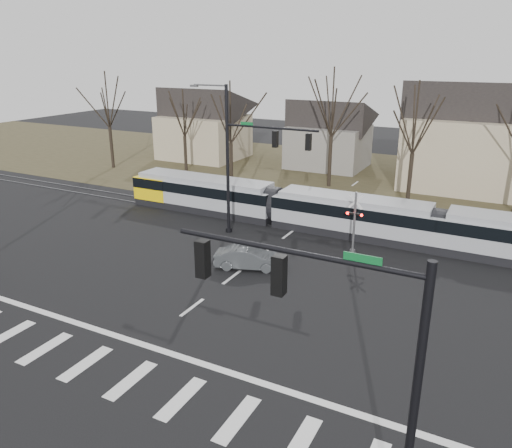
% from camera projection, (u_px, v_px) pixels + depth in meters
% --- Properties ---
extents(ground, '(140.00, 140.00, 0.00)m').
position_uv_depth(ground, '(168.00, 326.00, 23.44)').
color(ground, black).
extents(grass_verge, '(140.00, 28.00, 0.01)m').
position_uv_depth(grass_verge, '(361.00, 179.00, 50.28)').
color(grass_verge, '#38331E').
rests_on(grass_verge, ground).
extents(crosswalk, '(27.00, 2.60, 0.01)m').
position_uv_depth(crosswalk, '(108.00, 371.00, 20.08)').
color(crosswalk, silver).
rests_on(crosswalk, ground).
extents(stop_line, '(28.00, 0.35, 0.01)m').
position_uv_depth(stop_line, '(143.00, 344.00, 21.93)').
color(stop_line, silver).
rests_on(stop_line, ground).
extents(lane_dashes, '(0.18, 30.00, 0.01)m').
position_uv_depth(lane_dashes, '(299.00, 226.00, 36.86)').
color(lane_dashes, silver).
rests_on(lane_dashes, ground).
extents(rail_pair, '(90.00, 1.52, 0.06)m').
position_uv_depth(rail_pair, '(298.00, 226.00, 36.69)').
color(rail_pair, '#59595E').
rests_on(rail_pair, ground).
extents(tram, '(36.37, 2.70, 2.76)m').
position_uv_depth(tram, '(351.00, 214.00, 34.71)').
color(tram, gray).
rests_on(tram, ground).
extents(sedan, '(3.90, 4.86, 1.31)m').
position_uv_depth(sedan, '(248.00, 258.00, 29.49)').
color(sedan, '#3E4244').
rests_on(sedan, ground).
extents(signal_pole_near_right, '(6.72, 0.44, 8.00)m').
position_uv_depth(signal_pole_near_right, '(340.00, 352.00, 12.32)').
color(signal_pole_near_right, black).
rests_on(signal_pole_near_right, ground).
extents(signal_pole_far, '(9.28, 0.44, 10.20)m').
position_uv_depth(signal_pole_far, '(248.00, 155.00, 33.11)').
color(signal_pole_far, black).
rests_on(signal_pole_far, ground).
extents(rail_crossing_signal, '(1.08, 0.36, 4.00)m').
position_uv_depth(rail_crossing_signal, '(354.00, 225.00, 31.38)').
color(rail_crossing_signal, '#59595B').
rests_on(rail_crossing_signal, ground).
extents(tree_row, '(59.20, 7.20, 10.00)m').
position_uv_depth(tree_row, '(368.00, 140.00, 42.74)').
color(tree_row, black).
rests_on(tree_row, ground).
extents(house_a, '(9.72, 8.64, 8.60)m').
position_uv_depth(house_a, '(203.00, 120.00, 59.20)').
color(house_a, tan).
rests_on(house_a, ground).
extents(house_b, '(8.64, 7.56, 7.65)m').
position_uv_depth(house_b, '(329.00, 131.00, 54.51)').
color(house_b, slate).
rests_on(house_b, ground).
extents(house_c, '(10.80, 8.64, 10.10)m').
position_uv_depth(house_c, '(464.00, 132.00, 45.50)').
color(house_c, tan).
rests_on(house_c, ground).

